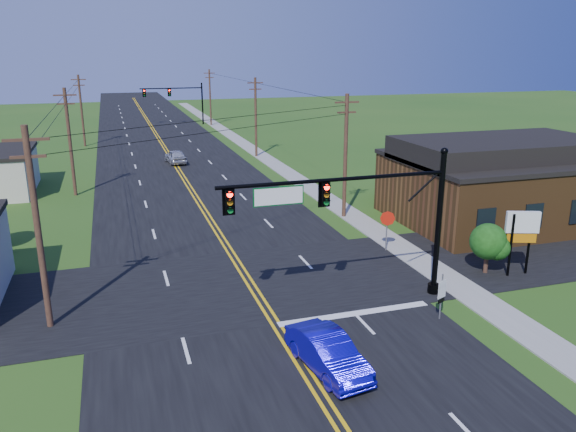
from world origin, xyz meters
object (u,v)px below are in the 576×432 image
object	(u,v)px
signal_mast_main	(356,211)
blue_car	(328,353)
route_sign	(442,293)
signal_mast_far	(176,97)
stop_sign	(387,223)

from	to	relation	value
signal_mast_main	blue_car	size ratio (longest dim) A/B	2.54
route_sign	signal_mast_far	bearing A→B (deg)	69.30
signal_mast_main	route_sign	bearing A→B (deg)	-40.16
signal_mast_far	stop_sign	distance (m)	65.83
signal_mast_main	stop_sign	distance (m)	8.68
signal_mast_main	stop_sign	xyz separation A→B (m)	(5.06, 6.41, -2.92)
stop_sign	signal_mast_main	bearing A→B (deg)	-104.19
blue_car	signal_mast_far	bearing A→B (deg)	78.41
signal_mast_main	stop_sign	world-z (taller)	signal_mast_main
signal_mast_far	blue_car	distance (m)	77.24
signal_mast_main	blue_car	xyz separation A→B (m)	(-3.31, -5.07, -4.02)
stop_sign	blue_car	bearing A→B (deg)	-102.00
signal_mast_main	blue_car	bearing A→B (deg)	-123.14
route_sign	stop_sign	xyz separation A→B (m)	(1.90, 9.08, 0.53)
route_sign	stop_sign	world-z (taller)	stop_sign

